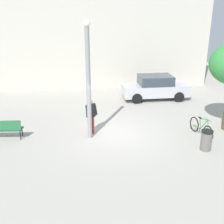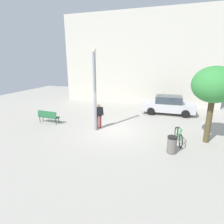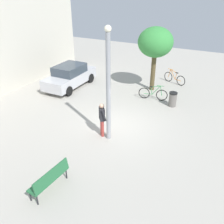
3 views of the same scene
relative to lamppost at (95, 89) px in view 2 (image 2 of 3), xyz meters
name	(u,v)px [view 2 (image 2 of 3)]	position (x,y,z in m)	size (l,w,h in m)	color
ground_plane	(113,131)	(1.16, 0.14, -2.68)	(36.00, 36.00, 0.00)	#A8A399
building_facade	(139,59)	(1.16, 9.34, 1.88)	(15.99, 2.00, 9.13)	beige
lamppost	(95,89)	(0.00, 0.00, 0.00)	(0.28, 0.28, 5.09)	gray
person_by_lamppost	(99,114)	(0.08, 0.39, -1.72)	(0.60, 0.55, 1.67)	#9E3833
park_bench	(48,116)	(-3.81, 0.26, -2.14)	(1.63, 0.58, 0.92)	#236038
plaza_tree	(214,85)	(6.55, 0.16, 0.46)	(2.22, 2.22, 4.13)	brown
bicycle_green	(178,136)	(5.07, -0.42, -2.30)	(0.35, 1.79, 0.97)	black
parked_car_silver	(168,105)	(4.44, 5.39, -1.91)	(4.21, 1.84, 1.55)	#B7B7BC
trash_bin	(172,145)	(4.71, -1.75, -2.25)	(0.47, 0.47, 0.87)	#66605B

